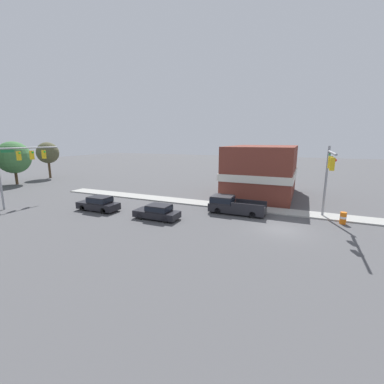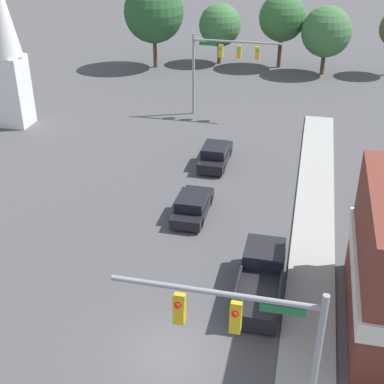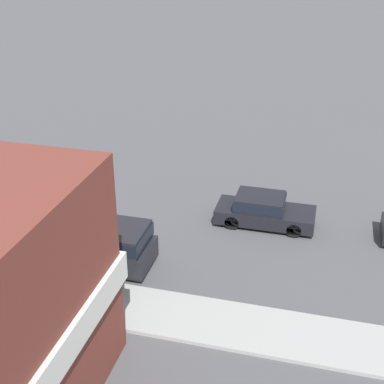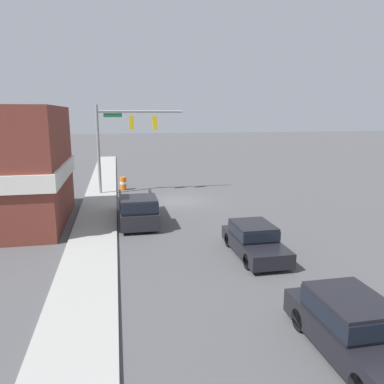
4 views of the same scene
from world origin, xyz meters
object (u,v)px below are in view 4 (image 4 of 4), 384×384
object	(u,v)px
car_second_ahead	(353,326)
construction_barrel	(123,183)
pickup_truck_parked	(138,209)
car_lead	(254,239)

from	to	relation	value
car_second_ahead	construction_barrel	size ratio (longest dim) A/B	4.26
pickup_truck_parked	construction_barrel	distance (m)	10.24
car_lead	pickup_truck_parked	bearing A→B (deg)	-51.33
car_second_ahead	construction_barrel	bearing A→B (deg)	-76.96
car_second_ahead	pickup_truck_parked	distance (m)	14.36
car_lead	pickup_truck_parked	distance (m)	7.82
pickup_truck_parked	construction_barrel	size ratio (longest dim) A/B	5.23
car_second_ahead	car_lead	bearing A→B (deg)	-90.25
pickup_truck_parked	construction_barrel	bearing A→B (deg)	-86.40
pickup_truck_parked	car_lead	bearing A→B (deg)	128.67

